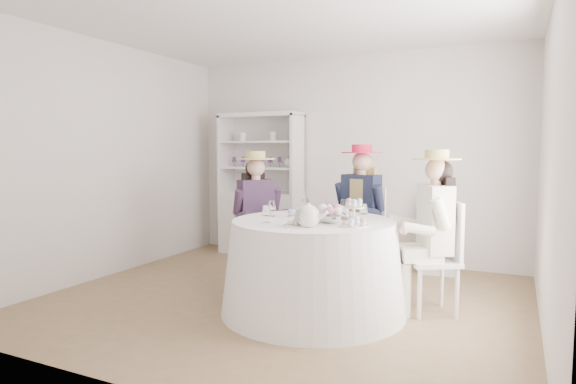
% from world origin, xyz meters
% --- Properties ---
extents(ground, '(4.50, 4.50, 0.00)m').
position_xyz_m(ground, '(0.00, 0.00, 0.00)').
color(ground, brown).
rests_on(ground, ground).
extents(ceiling, '(4.50, 4.50, 0.00)m').
position_xyz_m(ceiling, '(0.00, 0.00, 2.70)').
color(ceiling, white).
rests_on(ceiling, wall_back).
extents(wall_back, '(4.50, 0.00, 4.50)m').
position_xyz_m(wall_back, '(0.00, 2.00, 1.35)').
color(wall_back, silver).
rests_on(wall_back, ground).
extents(wall_front, '(4.50, 0.00, 4.50)m').
position_xyz_m(wall_front, '(0.00, -2.00, 1.35)').
color(wall_front, silver).
rests_on(wall_front, ground).
extents(wall_left, '(0.00, 4.50, 4.50)m').
position_xyz_m(wall_left, '(-2.25, 0.00, 1.35)').
color(wall_left, silver).
rests_on(wall_left, ground).
extents(wall_right, '(0.00, 4.50, 4.50)m').
position_xyz_m(wall_right, '(2.25, 0.00, 1.35)').
color(wall_right, silver).
rests_on(wall_right, ground).
extents(tea_table, '(1.66, 1.66, 0.84)m').
position_xyz_m(tea_table, '(0.40, -0.20, 0.42)').
color(tea_table, white).
rests_on(tea_table, ground).
extents(hutch, '(1.25, 0.66, 1.97)m').
position_xyz_m(hutch, '(-1.20, 1.77, 0.70)').
color(hutch, silver).
rests_on(hutch, ground).
extents(side_table, '(0.46, 0.46, 0.65)m').
position_xyz_m(side_table, '(1.21, 1.75, 0.33)').
color(side_table, silver).
rests_on(side_table, ground).
extents(hatbox, '(0.41, 0.41, 0.32)m').
position_xyz_m(hatbox, '(1.21, 1.75, 0.82)').
color(hatbox, black).
rests_on(hatbox, side_table).
extents(guest_left, '(0.62, 0.60, 1.45)m').
position_xyz_m(guest_left, '(-0.50, 0.36, 0.82)').
color(guest_left, silver).
rests_on(guest_left, ground).
extents(guest_mid, '(0.57, 0.60, 1.52)m').
position_xyz_m(guest_mid, '(0.51, 0.85, 0.86)').
color(guest_mid, silver).
rests_on(guest_mid, ground).
extents(guest_right, '(0.63, 0.57, 1.47)m').
position_xyz_m(guest_right, '(1.36, 0.22, 0.83)').
color(guest_right, silver).
rests_on(guest_right, ground).
extents(spare_chair, '(0.55, 0.55, 0.96)m').
position_xyz_m(spare_chair, '(-0.79, 1.45, 0.51)').
color(spare_chair, silver).
rests_on(spare_chair, ground).
extents(teacup_a, '(0.08, 0.08, 0.06)m').
position_xyz_m(teacup_a, '(0.14, -0.10, 0.87)').
color(teacup_a, white).
rests_on(teacup_a, tea_table).
extents(teacup_b, '(0.08, 0.08, 0.07)m').
position_xyz_m(teacup_b, '(0.37, 0.06, 0.87)').
color(teacup_b, white).
rests_on(teacup_b, tea_table).
extents(teacup_c, '(0.10, 0.10, 0.06)m').
position_xyz_m(teacup_c, '(0.58, -0.03, 0.87)').
color(teacup_c, white).
rests_on(teacup_c, tea_table).
extents(flower_bowl, '(0.28, 0.28, 0.06)m').
position_xyz_m(flower_bowl, '(0.58, -0.29, 0.87)').
color(flower_bowl, white).
rests_on(flower_bowl, tea_table).
extents(flower_arrangement, '(0.21, 0.21, 0.08)m').
position_xyz_m(flower_arrangement, '(0.62, -0.26, 0.94)').
color(flower_arrangement, pink).
rests_on(flower_arrangement, tea_table).
extents(table_teapot, '(0.27, 0.19, 0.20)m').
position_xyz_m(table_teapot, '(0.51, -0.58, 0.92)').
color(table_teapot, white).
rests_on(table_teapot, tea_table).
extents(sandwich_plate, '(0.23, 0.23, 0.05)m').
position_xyz_m(sandwich_plate, '(0.40, -0.57, 0.85)').
color(sandwich_plate, white).
rests_on(sandwich_plate, tea_table).
extents(cupcake_stand, '(0.24, 0.24, 0.22)m').
position_xyz_m(cupcake_stand, '(0.83, -0.39, 0.92)').
color(cupcake_stand, white).
rests_on(cupcake_stand, tea_table).
extents(stemware_set, '(0.94, 0.94, 0.15)m').
position_xyz_m(stemware_set, '(0.40, -0.20, 0.91)').
color(stemware_set, white).
rests_on(stemware_set, tea_table).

